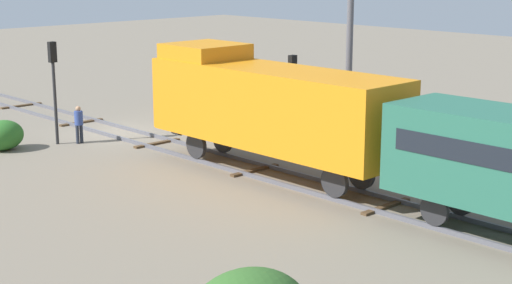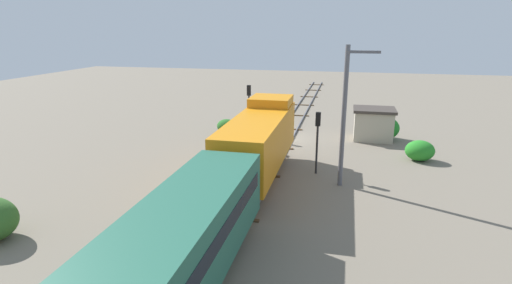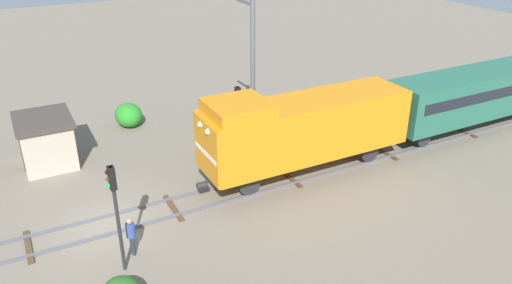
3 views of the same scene
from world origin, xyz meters
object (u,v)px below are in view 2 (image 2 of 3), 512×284
passenger_car_leading (167,258)px  traffic_signal_near (249,101)px  catenary_mast (345,114)px  locomotive (260,138)px  traffic_signal_mid (318,131)px  relay_hut (373,124)px  worker_near_track (256,127)px

passenger_car_leading → traffic_signal_near: (3.20, -23.57, 0.64)m
traffic_signal_near → catenary_mast: size_ratio=0.54×
locomotive → catenary_mast: 5.35m
locomotive → traffic_signal_mid: 3.97m
relay_hut → catenary_mast: bearing=77.8°
traffic_signal_near → traffic_signal_mid: (-6.60, 8.19, -0.27)m
catenary_mast → traffic_signal_near: bearing=-50.3°
passenger_car_leading → catenary_mast: size_ratio=1.66×
relay_hut → traffic_signal_near: bearing=7.3°
passenger_car_leading → relay_hut: (-7.50, -24.95, -1.13)m
relay_hut → traffic_signal_mid: bearing=66.8°
locomotive → traffic_signal_mid: bearing=-149.0°
worker_near_track → traffic_signal_mid: bearing=-167.3°
locomotive → catenary_mast: catenary_mast is taller
passenger_car_leading → catenary_mast: (-5.06, -13.63, 1.95)m
traffic_signal_near → worker_near_track: (-0.80, 0.57, -2.16)m
traffic_signal_mid → relay_hut: size_ratio=1.19×
traffic_signal_mid → worker_near_track: (5.80, -7.62, -1.89)m
traffic_signal_mid → relay_hut: 10.52m
passenger_car_leading → traffic_signal_near: size_ratio=3.06×
locomotive → worker_near_track: bearing=-76.1°
traffic_signal_mid → worker_near_track: traffic_signal_mid is taller
traffic_signal_mid → catenary_mast: size_ratio=0.49×
worker_near_track → locomotive: bearing=169.3°
passenger_car_leading → traffic_signal_mid: size_ratio=3.37×
worker_near_track → relay_hut: (-9.90, -1.95, 0.40)m
catenary_mast → relay_hut: size_ratio=2.42×
traffic_signal_near → traffic_signal_mid: size_ratio=1.10×
catenary_mast → relay_hut: 11.98m
passenger_car_leading → traffic_signal_mid: bearing=-102.5°
locomotive → traffic_signal_mid: size_ratio=2.79×
traffic_signal_mid → relay_hut: bearing=-113.2°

